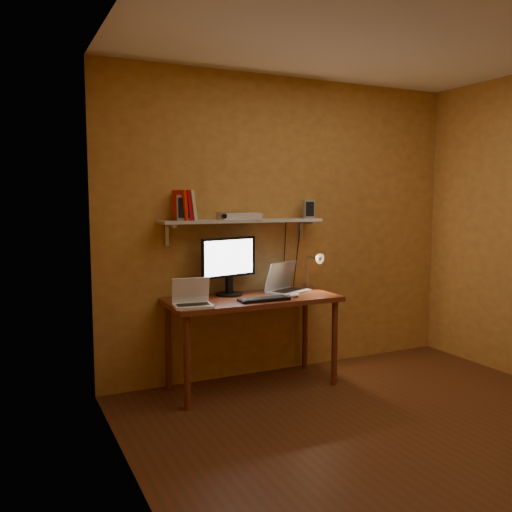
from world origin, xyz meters
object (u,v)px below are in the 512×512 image
desk_lamp (314,266)px  shelf_camera (223,216)px  netbook (192,299)px  keyboard (264,299)px  monitor (229,263)px  laptop (285,284)px  wall_shelf (243,221)px  mouse (295,295)px  speaker_left (184,208)px  router (241,216)px  desk (252,308)px  speaker_right (308,209)px

desk_lamp → shelf_camera: size_ratio=3.38×
netbook → keyboard: bearing=3.7°
monitor → laptop: 0.53m
shelf_camera → wall_shelf: bearing=18.4°
mouse → speaker_left: size_ratio=0.45×
wall_shelf → router: 0.05m
monitor → desk_lamp: monitor is taller
keyboard → desk_lamp: size_ratio=1.08×
desk → keyboard: keyboard is taller
mouse → desk: bearing=146.4°
desk → mouse: bearing=-24.0°
wall_shelf → speaker_left: (-0.51, 0.00, 0.12)m
laptop → router: router is taller
laptop → shelf_camera: size_ratio=3.83×
keyboard → desk_lamp: bearing=26.0°
shelf_camera → speaker_left: bearing=167.5°
desk → shelf_camera: shelf_camera is taller
desk_lamp → shelf_camera: shelf_camera is taller
keyboard → router: 0.73m
wall_shelf → desk_lamp: wall_shelf is taller
mouse → speaker_left: speaker_left is taller
keyboard → speaker_left: speaker_left is taller
monitor → router: 0.40m
netbook → keyboard: 0.58m
monitor → mouse: 0.60m
keyboard → speaker_right: (0.62, 0.37, 0.69)m
keyboard → mouse: (0.29, 0.03, 0.01)m
monitor → router: (0.11, 0.01, 0.38)m
monitor → mouse: (0.45, -0.31, -0.25)m
desk → desk_lamp: bearing=10.8°
router → keyboard: bearing=-83.4°
wall_shelf → keyboard: bearing=-86.9°
monitor → keyboard: 0.45m
wall_shelf → speaker_right: (0.64, 0.01, 0.10)m
speaker_right → shelf_camera: speaker_right is taller
wall_shelf → desk_lamp: 0.77m
keyboard → router: router is taller
laptop → keyboard: 0.43m
desk → monitor: size_ratio=2.68×
monitor → desk_lamp: size_ratio=1.39×
laptop → speaker_left: (-0.86, 0.10, 0.66)m
desk_lamp → speaker_right: 0.50m
speaker_left → speaker_right: bearing=16.8°
monitor → shelf_camera: shelf_camera is taller
mouse → wall_shelf: bearing=123.7°
mouse → speaker_left: 1.13m
wall_shelf → shelf_camera: shelf_camera is taller
desk → router: (-0.02, 0.18, 0.74)m
desk → desk_lamp: size_ratio=3.73×
monitor → mouse: size_ratio=5.81×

